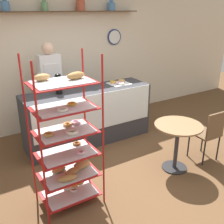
# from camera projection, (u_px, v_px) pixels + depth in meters

# --- Properties ---
(ground_plane) EXTENTS (14.00, 14.00, 0.00)m
(ground_plane) POSITION_uv_depth(u_px,v_px,m) (127.00, 173.00, 3.93)
(ground_plane) COLOR brown
(back_wall) EXTENTS (10.00, 0.30, 2.70)m
(back_wall) POSITION_uv_depth(u_px,v_px,m) (64.00, 59.00, 5.23)
(back_wall) COLOR beige
(back_wall) RESTS_ON ground_plane
(display_counter) EXTENTS (2.29, 0.64, 1.00)m
(display_counter) POSITION_uv_depth(u_px,v_px,m) (89.00, 116.00, 4.73)
(display_counter) COLOR #333338
(display_counter) RESTS_ON ground_plane
(pastry_rack) EXTENTS (0.75, 0.49, 1.88)m
(pastry_rack) POSITION_uv_depth(u_px,v_px,m) (67.00, 143.00, 3.07)
(pastry_rack) COLOR #A51919
(pastry_rack) RESTS_ON ground_plane
(person_worker) EXTENTS (0.38, 0.23, 1.78)m
(person_worker) POSITION_uv_depth(u_px,v_px,m) (51.00, 87.00, 4.75)
(person_worker) COLOR #282833
(person_worker) RESTS_ON ground_plane
(cafe_table) EXTENTS (0.70, 0.70, 0.74)m
(cafe_table) POSITION_uv_depth(u_px,v_px,m) (177.00, 136.00, 3.86)
(cafe_table) COLOR #262628
(cafe_table) RESTS_ON ground_plane
(cafe_chair) EXTENTS (0.39, 0.39, 0.86)m
(cafe_chair) POSITION_uv_depth(u_px,v_px,m) (210.00, 131.00, 4.09)
(cafe_chair) COLOR black
(cafe_chair) RESTS_ON ground_plane
(coffee_carafe) EXTENTS (0.11, 0.11, 0.34)m
(coffee_carafe) POSITION_uv_depth(u_px,v_px,m) (58.00, 84.00, 4.26)
(coffee_carafe) COLOR black
(coffee_carafe) RESTS_ON display_counter
(donut_tray_counter) EXTENTS (0.38, 0.34, 0.05)m
(donut_tray_counter) POSITION_uv_depth(u_px,v_px,m) (119.00, 83.00, 4.88)
(donut_tray_counter) COLOR silver
(donut_tray_counter) RESTS_ON display_counter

